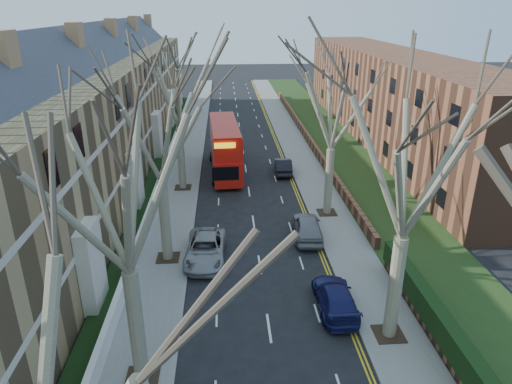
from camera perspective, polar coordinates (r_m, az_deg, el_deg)
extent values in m
cube|color=slate|center=(50.62, -8.46, 5.07)|extent=(3.00, 102.00, 0.12)
cube|color=slate|center=(51.07, 5.14, 5.38)|extent=(3.00, 102.00, 0.12)
cube|color=olive|center=(43.10, -20.06, 7.76)|extent=(9.00, 78.00, 10.00)
cube|color=#2F3139|center=(42.15, -21.16, 15.66)|extent=(4.67, 78.00, 4.67)
cube|color=beige|center=(42.47, -13.99, 6.15)|extent=(0.12, 78.00, 0.35)
cube|color=beige|center=(41.67, -14.44, 10.77)|extent=(0.12, 78.00, 0.35)
cube|color=brown|center=(56.60, 16.49, 11.38)|extent=(8.00, 54.00, 10.00)
cube|color=brown|center=(55.00, 6.28, 7.11)|extent=(0.35, 54.00, 0.90)
cube|color=white|center=(43.06, -11.41, 2.57)|extent=(0.30, 78.00, 1.00)
cube|color=#1E3413|center=(51.93, 10.07, 5.51)|extent=(6.00, 102.00, 0.06)
cylinder|color=brown|center=(19.80, -14.72, -16.08)|extent=(0.64, 0.64, 5.25)
cube|color=#2D2116|center=(21.49, -14.00, -21.58)|extent=(1.40, 1.40, 0.05)
cylinder|color=brown|center=(28.27, -11.29, -3.64)|extent=(0.64, 0.64, 5.07)
cube|color=#2D2116|center=(29.44, -10.93, -8.06)|extent=(1.40, 1.40, 0.05)
cylinder|color=brown|center=(39.34, -9.33, 4.10)|extent=(0.60, 0.60, 5.25)
cube|color=#2D2116|center=(40.21, -9.10, 0.57)|extent=(1.40, 1.40, 0.05)
cylinder|color=brown|center=(22.38, 16.97, -11.42)|extent=(0.64, 0.64, 5.25)
cube|color=#2D2116|center=(23.88, 16.25, -16.66)|extent=(1.40, 1.40, 0.05)
cylinder|color=brown|center=(34.38, 9.09, 1.28)|extent=(0.60, 0.60, 5.07)
cube|color=#2D2116|center=(35.35, 8.85, -2.54)|extent=(1.40, 1.40, 0.05)
cube|color=red|center=(43.64, -3.87, 4.38)|extent=(3.09, 11.12, 2.20)
cube|color=red|center=(43.04, -3.94, 7.04)|extent=(3.06, 10.57, 2.00)
cube|color=black|center=(43.50, -3.88, 4.94)|extent=(3.07, 10.24, 0.90)
cube|color=black|center=(43.02, -3.94, 7.17)|extent=(3.05, 10.02, 0.90)
imported|color=gray|center=(28.82, -6.32, -7.11)|extent=(2.67, 5.36, 1.46)
imported|color=#171950|center=(24.75, 9.87, -12.89)|extent=(2.00, 4.73, 1.36)
imported|color=gray|center=(31.42, 6.44, -4.36)|extent=(2.24, 4.81, 1.60)
imported|color=black|center=(43.40, 3.41, 3.27)|extent=(1.77, 4.42, 1.43)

